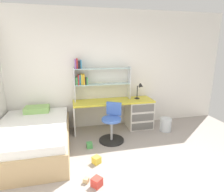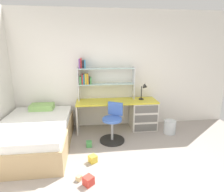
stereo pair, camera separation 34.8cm
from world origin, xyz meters
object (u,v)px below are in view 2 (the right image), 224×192
(desk_lamp, at_px, (145,89))
(toy_block_natural_2, at_px, (79,178))
(toy_block_green_1, at_px, (89,144))
(swivel_chair, at_px, (113,126))
(toy_block_red_3, at_px, (89,181))
(bed_platform, at_px, (35,134))
(desk, at_px, (137,113))
(bookshelf_hutch, at_px, (98,77))
(waste_bin, at_px, (170,127))
(toy_block_yellow_0, at_px, (93,159))

(desk_lamp, xyz_separation_m, toy_block_natural_2, (-1.46, -1.71, -0.93))
(toy_block_green_1, height_order, toy_block_natural_2, toy_block_green_1)
(toy_block_green_1, relative_size, toy_block_natural_2, 1.52)
(swivel_chair, distance_m, toy_block_red_3, 1.38)
(toy_block_red_3, bearing_deg, swivel_chair, 68.39)
(bed_platform, height_order, toy_block_green_1, bed_platform)
(desk, height_order, bookshelf_hutch, bookshelf_hutch)
(desk, relative_size, toy_block_green_1, 17.16)
(bed_platform, bearing_deg, bookshelf_hutch, 32.66)
(desk, relative_size, toy_block_natural_2, 26.15)
(swivel_chair, distance_m, bed_platform, 1.53)
(waste_bin, distance_m, toy_block_yellow_0, 1.98)
(desk, xyz_separation_m, toy_block_green_1, (-1.14, -0.75, -0.34))
(toy_block_green_1, relative_size, toy_block_red_3, 0.84)
(toy_block_natural_2, bearing_deg, toy_block_green_1, 81.25)
(desk, height_order, bed_platform, desk)
(desk, bearing_deg, bookshelf_hutch, 170.20)
(desk, relative_size, bookshelf_hutch, 1.42)
(toy_block_yellow_0, xyz_separation_m, toy_block_natural_2, (-0.21, -0.43, -0.02))
(desk_lamp, xyz_separation_m, waste_bin, (0.51, -0.38, -0.81))
(bed_platform, xyz_separation_m, toy_block_red_3, (1.02, -1.15, -0.21))
(toy_block_yellow_0, xyz_separation_m, toy_block_red_3, (-0.07, -0.53, 0.00))
(desk_lamp, height_order, swivel_chair, desk_lamp)
(desk, xyz_separation_m, bookshelf_hutch, (-0.90, 0.16, 0.85))
(swivel_chair, relative_size, toy_block_red_3, 6.16)
(swivel_chair, height_order, toy_block_natural_2, swivel_chair)
(bookshelf_hutch, bearing_deg, toy_block_green_1, -104.62)
(desk_lamp, xyz_separation_m, bed_platform, (-2.34, -0.67, -0.68))
(toy_block_green_1, bearing_deg, desk, 33.46)
(desk, xyz_separation_m, toy_block_yellow_0, (-1.07, -1.27, -0.33))
(desk, xyz_separation_m, toy_block_natural_2, (-1.28, -1.70, -0.35))
(bed_platform, bearing_deg, toy_block_green_1, -5.31)
(desk_lamp, relative_size, waste_bin, 1.26)
(toy_block_red_3, bearing_deg, desk_lamp, 54.13)
(swivel_chair, relative_size, toy_block_natural_2, 11.14)
(toy_block_green_1, distance_m, toy_block_red_3, 1.06)
(swivel_chair, height_order, toy_block_green_1, swivel_chair)
(desk, bearing_deg, swivel_chair, -139.60)
(desk, bearing_deg, bed_platform, -163.16)
(desk, bearing_deg, waste_bin, -28.21)
(waste_bin, relative_size, toy_block_natural_2, 4.26)
(toy_block_green_1, bearing_deg, waste_bin, 11.83)
(desk, relative_size, waste_bin, 6.13)
(desk, distance_m, bed_platform, 2.26)
(swivel_chair, distance_m, waste_bin, 1.35)
(toy_block_yellow_0, distance_m, toy_block_green_1, 0.53)
(desk_lamp, bearing_deg, swivel_chair, -145.73)
(desk_lamp, bearing_deg, toy_block_green_1, -149.86)
(desk, height_order, toy_block_green_1, desk)
(waste_bin, bearing_deg, desk, 151.79)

